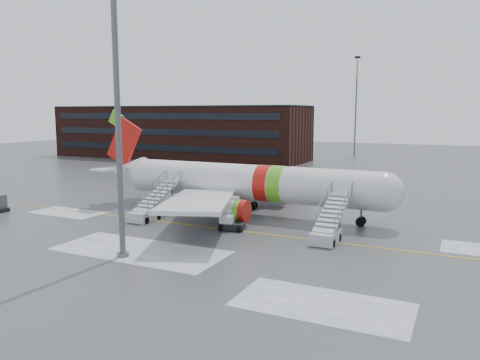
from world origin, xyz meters
The scene contains 8 objects.
ground centered at (0.00, 0.00, 0.00)m, with size 260.00×260.00×0.00m, color #494C4F.
airliner centered at (-4.77, 5.81, 3.42)m, with size 35.03×32.97×11.18m.
airstair_fwd centered at (6.70, -0.72, 1.06)m, with size 2.05×7.70×3.48m.
airstair_aft centered at (-11.94, -0.72, 1.06)m, with size 2.05×7.70×3.48m.
pushback_tug centered at (-2.52, -1.05, 0.60)m, with size 2.61×2.17×1.37m.
light_mast_near centered at (-6.22, -11.78, 13.63)m, with size 1.20×1.20×26.42m.
terminal_building centered at (-45.00, 54.98, 6.20)m, with size 62.00×16.11×12.30m.
light_mast_far_n centered at (-8.00, 78.00, 13.84)m, with size 1.20×1.20×24.25m.
Camera 1 is at (16.79, -38.90, 10.92)m, focal length 35.00 mm.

